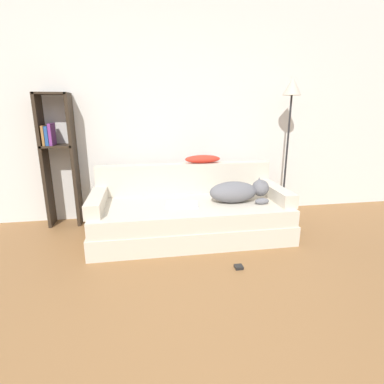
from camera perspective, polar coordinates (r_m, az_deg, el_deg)
The scene contains 11 objects.
wall_back at distance 3.88m, azimuth -5.38°, elevation 15.19°, with size 7.89×0.06×2.70m.
couch at distance 3.33m, azimuth -0.28°, elevation -5.25°, with size 2.11×0.96×0.38m.
couch_backrest at distance 3.61m, azimuth -1.35°, elevation 2.59°, with size 2.07×0.15×0.36m.
couch_arm_left at distance 3.24m, azimuth -17.67°, elevation -1.72°, with size 0.15×0.77×0.14m.
couch_arm_right at distance 3.53m, azimuth 15.63°, elevation -0.12°, with size 0.15×0.77×0.14m.
dog at distance 3.31m, azimuth 8.80°, elevation 0.12°, with size 0.67×0.31×0.26m.
laptop at distance 3.19m, azimuth -1.95°, elevation -2.35°, with size 0.38×0.29×0.02m.
throw_pillow at distance 3.62m, azimuth 2.04°, elevation 6.30°, with size 0.43×0.17×0.09m.
bookshelf at distance 3.84m, azimuth -24.15°, elevation 6.60°, with size 0.37×0.26×1.55m.
floor_lamp at distance 3.95m, azimuth 18.30°, elevation 15.32°, with size 0.23×0.23×1.74m.
power_adapter at distance 2.78m, azimuth 8.89°, elevation -13.93°, with size 0.07×0.07×0.03m.
Camera 1 is at (-0.31, -1.07, 1.38)m, focal length 28.00 mm.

